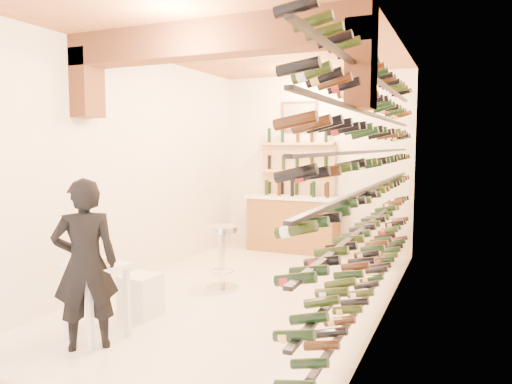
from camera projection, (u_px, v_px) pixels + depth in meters
ground at (247, 294)px, 6.23m from camera, size 6.00×6.00×0.00m
room_shell at (237, 118)px, 5.78m from camera, size 3.52×6.02×3.21m
wine_rack at (368, 178)px, 5.47m from camera, size 0.32×5.70×2.56m
back_counter at (293, 222)px, 8.72m from camera, size 1.70×0.62×1.29m
back_shelving at (297, 186)px, 8.87m from camera, size 1.40×0.31×2.73m
tasting_table at (96, 277)px, 4.75m from camera, size 0.63×0.63×0.91m
white_stool at (141, 295)px, 5.39m from camera, size 0.39×0.39×0.47m
person at (85, 264)px, 4.49m from camera, size 0.70×0.69×1.62m
chrome_barstool at (222, 253)px, 6.40m from camera, size 0.44×0.44×0.85m
crate_lower at (367, 256)px, 7.76m from camera, size 0.50×0.40×0.26m
crate_upper at (367, 241)px, 7.74m from camera, size 0.47×0.35×0.25m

